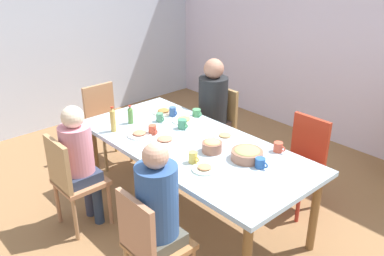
% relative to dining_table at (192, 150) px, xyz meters
% --- Properties ---
extents(ground_plane, '(6.83, 6.83, 0.00)m').
position_rel_dining_table_xyz_m(ground_plane, '(0.00, 0.00, -0.69)').
color(ground_plane, olive).
extents(wall_back, '(5.93, 0.12, 2.60)m').
position_rel_dining_table_xyz_m(wall_back, '(0.00, 2.48, 0.61)').
color(wall_back, silver).
rests_on(wall_back, ground_plane).
extents(wall_left, '(0.12, 5.09, 2.60)m').
position_rel_dining_table_xyz_m(wall_left, '(-2.91, 0.00, 0.61)').
color(wall_left, silver).
rests_on(wall_left, ground_plane).
extents(dining_table, '(2.26, 1.04, 0.75)m').
position_rel_dining_table_xyz_m(dining_table, '(0.00, 0.00, 0.00)').
color(dining_table, '#ACC5D8').
rests_on(dining_table, ground_plane).
extents(chair_0, '(0.40, 0.40, 0.90)m').
position_rel_dining_table_xyz_m(chair_0, '(-0.56, -0.90, -0.17)').
color(chair_0, '#B37954').
rests_on(chair_0, ground_plane).
extents(person_0, '(0.30, 0.30, 1.16)m').
position_rel_dining_table_xyz_m(person_0, '(-0.56, -0.81, 0.00)').
color(person_0, '#343951').
rests_on(person_0, ground_plane).
extents(chair_1, '(0.40, 0.40, 0.90)m').
position_rel_dining_table_xyz_m(chair_1, '(0.56, 0.90, -0.17)').
color(chair_1, '#B12C22').
rests_on(chair_1, ground_plane).
extents(chair_2, '(0.40, 0.40, 0.90)m').
position_rel_dining_table_xyz_m(chair_2, '(0.56, -0.90, -0.17)').
color(chair_2, '#B17747').
rests_on(chair_2, ground_plane).
extents(person_2, '(0.30, 0.30, 1.24)m').
position_rel_dining_table_xyz_m(person_2, '(0.56, -0.81, 0.04)').
color(person_2, brown).
rests_on(person_2, ground_plane).
extents(chair_3, '(0.40, 0.40, 0.90)m').
position_rel_dining_table_xyz_m(chair_3, '(-0.56, 0.90, -0.17)').
color(chair_3, '#AA8650').
rests_on(chair_3, ground_plane).
extents(person_3, '(0.32, 0.32, 1.26)m').
position_rel_dining_table_xyz_m(person_3, '(-0.56, 0.81, 0.08)').
color(person_3, brown).
rests_on(person_3, ground_plane).
extents(chair_4, '(0.40, 0.40, 0.90)m').
position_rel_dining_table_xyz_m(chair_4, '(-1.51, 0.00, -0.17)').
color(chair_4, '#B3764B').
rests_on(chair_4, ground_plane).
extents(plate_0, '(0.23, 0.23, 0.04)m').
position_rel_dining_table_xyz_m(plate_0, '(-0.44, -0.25, 0.08)').
color(plate_0, white).
rests_on(plate_0, dining_table).
extents(plate_1, '(0.25, 0.25, 0.04)m').
position_rel_dining_table_xyz_m(plate_1, '(-0.19, -0.15, 0.08)').
color(plate_1, white).
rests_on(plate_1, dining_table).
extents(plate_2, '(0.20, 0.20, 0.04)m').
position_rel_dining_table_xyz_m(plate_2, '(0.41, -0.24, 0.08)').
color(plate_2, silver).
rests_on(plate_2, dining_table).
extents(plate_3, '(0.20, 0.20, 0.04)m').
position_rel_dining_table_xyz_m(plate_3, '(0.11, 0.30, 0.08)').
color(plate_3, white).
rests_on(plate_3, dining_table).
extents(plate_4, '(0.23, 0.23, 0.04)m').
position_rel_dining_table_xyz_m(plate_4, '(-0.42, 0.27, 0.08)').
color(plate_4, white).
rests_on(plate_4, dining_table).
extents(plate_5, '(0.22, 0.22, 0.04)m').
position_rel_dining_table_xyz_m(plate_5, '(-0.73, 0.26, 0.08)').
color(plate_5, beige).
rests_on(plate_5, dining_table).
extents(bowl_0, '(0.26, 0.26, 0.10)m').
position_rel_dining_table_xyz_m(bowl_0, '(0.52, 0.14, 0.12)').
color(bowl_0, '#98644D').
rests_on(bowl_0, dining_table).
extents(bowl_1, '(0.17, 0.17, 0.11)m').
position_rel_dining_table_xyz_m(bowl_1, '(0.23, 0.02, 0.12)').
color(bowl_1, '#905D4A').
rests_on(bowl_1, dining_table).
extents(cup_0, '(0.12, 0.08, 0.07)m').
position_rel_dining_table_xyz_m(cup_0, '(-0.43, 0.46, 0.11)').
color(cup_0, '#49925B').
rests_on(cup_0, dining_table).
extents(cup_1, '(0.11, 0.07, 0.09)m').
position_rel_dining_table_xyz_m(cup_1, '(-0.58, 0.09, 0.11)').
color(cup_1, '#4E8864').
rests_on(cup_1, dining_table).
extents(cup_2, '(0.11, 0.07, 0.10)m').
position_rel_dining_table_xyz_m(cup_2, '(0.26, -0.22, 0.12)').
color(cup_2, '#DFC353').
rests_on(cup_2, dining_table).
extents(cup_3, '(0.11, 0.07, 0.09)m').
position_rel_dining_table_xyz_m(cup_3, '(-0.60, 0.28, 0.12)').
color(cup_3, '#395D9A').
rests_on(cup_3, dining_table).
extents(cup_4, '(0.11, 0.08, 0.09)m').
position_rel_dining_table_xyz_m(cup_4, '(-0.39, -0.14, 0.11)').
color(cup_4, '#D4533B').
rests_on(cup_4, dining_table).
extents(cup_5, '(0.11, 0.08, 0.08)m').
position_rel_dining_table_xyz_m(cup_5, '(0.60, 0.44, 0.11)').
color(cup_5, '#C24D36').
rests_on(cup_5, dining_table).
extents(cup_6, '(0.12, 0.08, 0.08)m').
position_rel_dining_table_xyz_m(cup_6, '(0.67, 0.12, 0.11)').
color(cup_6, '#29579F').
rests_on(cup_6, dining_table).
extents(cup_7, '(0.12, 0.08, 0.09)m').
position_rel_dining_table_xyz_m(cup_7, '(-0.30, 0.15, 0.11)').
color(cup_7, '#3E8663').
rests_on(cup_7, dining_table).
extents(bottle_0, '(0.05, 0.05, 0.25)m').
position_rel_dining_table_xyz_m(bottle_0, '(-0.69, -0.37, 0.19)').
color(bottle_0, tan).
rests_on(bottle_0, dining_table).
extents(bottle_1, '(0.05, 0.05, 0.19)m').
position_rel_dining_table_xyz_m(bottle_1, '(-0.74, -0.14, 0.16)').
color(bottle_1, '#54843D').
rests_on(bottle_1, dining_table).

